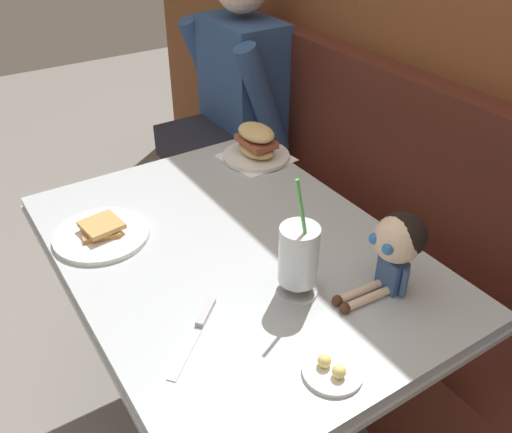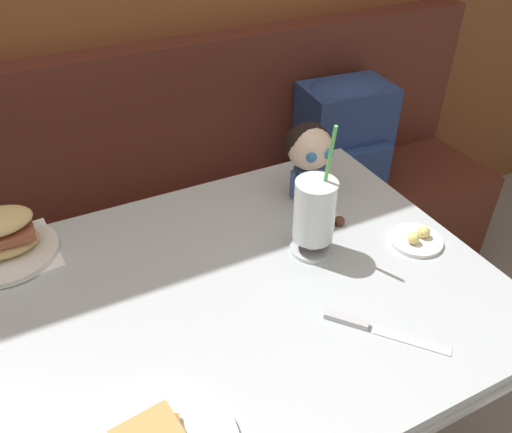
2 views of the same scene
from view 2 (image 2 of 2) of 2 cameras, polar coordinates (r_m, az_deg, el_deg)
The scene contains 8 objects.
booth_bench at distance 1.76m, azimuth -11.20°, elevation -4.94°, with size 2.60×0.48×1.00m.
diner_table at distance 1.18m, azimuth -3.04°, elevation -15.28°, with size 1.11×0.81×0.74m.
milkshake_glass at distance 1.08m, azimuth 6.62°, elevation 0.36°, with size 0.10×0.10×0.31m.
sandwich_plate at distance 1.22m, azimuth -26.76°, elevation -2.36°, with size 0.22×0.22×0.12m.
butter_saucer at distance 1.20m, azimuth 17.67°, elevation -2.44°, with size 0.12×0.12×0.04m.
butter_knife at distance 0.99m, azimuth 12.11°, elevation -11.93°, with size 0.17×0.19×0.01m.
seated_doll at distance 1.25m, azimuth 6.08°, elevation 7.27°, with size 0.12×0.22×0.20m.
backpack at distance 1.81m, azimuth 9.96°, elevation 9.24°, with size 0.32×0.27×0.41m.
Camera 2 is at (-0.27, -0.50, 1.47)m, focal length 35.41 mm.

